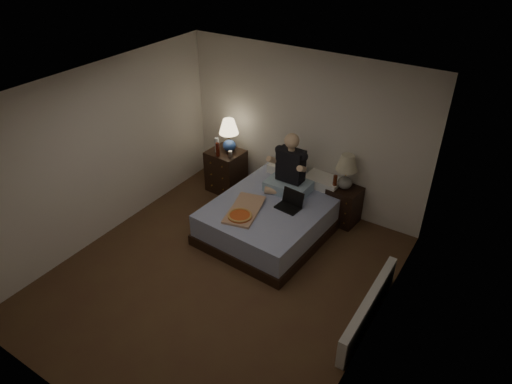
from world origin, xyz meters
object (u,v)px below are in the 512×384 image
Objects in this scene: water_bottle at (217,145)px; person at (289,164)px; lamp_left at (229,135)px; lamp_right at (346,172)px; nightstand_left at (226,171)px; nightstand_right at (344,205)px; bed at (274,215)px; soda_can at (230,154)px; beer_bottle_right at (335,182)px; radiator at (369,308)px; beer_bottle_left at (218,149)px; laptop at (288,201)px; pizza_box at (240,216)px.

water_bottle is 0.27× the size of person.
lamp_left reaches higher than lamp_right.
nightstand_left is 1.23× the size of nightstand_right.
bed is 1.09m from nightstand_right.
soda_can is 0.43× the size of beer_bottle_right.
person is (0.02, 0.36, 0.72)m from bed.
beer_bottle_left is at bearing 157.35° from radiator.
person reaches higher than beer_bottle_left.
beer_bottle_left is at bearing -155.35° from soda_can.
lamp_left is at bearing 153.20° from radiator.
radiator is (1.85, -0.95, -0.05)m from bed.
water_bottle is 2.50× the size of soda_can.
nightstand_right is (2.07, 0.21, -0.07)m from nightstand_left.
laptop reaches higher than bed.
water_bottle is at bearing 156.37° from radiator.
bed is 1.40m from nightstand_left.
person is (-0.62, -0.30, 0.27)m from beer_bottle_right.
laptop is at bearing 39.45° from pizza_box.
nightstand_left reaches higher than pizza_box.
lamp_right is at bearing 4.17° from lamp_left.
bed is at bearing -92.20° from person.
person is 2.74× the size of laptop.
beer_bottle_left reaches higher than beer_bottle_right.
lamp_left is (0.04, 0.06, 0.64)m from nightstand_left.
lamp_right reaches higher than soda_can.
lamp_right is at bearing 122.61° from radiator.
radiator is at bearing -53.05° from beer_bottle_right.
lamp_right is at bearing 48.80° from bed.
lamp_right is at bearing -174.51° from nightstand_right.
water_bottle is (-2.15, -0.29, -0.02)m from lamp_right.
laptop is (0.23, -0.41, -0.34)m from person.
bed is 0.72m from pizza_box.
water_bottle is 3.61m from radiator.
nightstand_right is at bearing 10.76° from beer_bottle_left.
pizza_box is (1.10, -1.18, 0.18)m from nightstand_left.
lamp_right is 1.71m from pizza_box.
lamp_left reaches higher than beer_bottle_right.
nightstand_right is 0.58m from lamp_right.
radiator is at bearing -23.63° from water_bottle.
nightstand_left is at bearing 35.78° from water_bottle.
nightstand_left is at bearing -168.71° from nightstand_right.
soda_can is at bearing -26.35° from nightstand_left.
water_bottle is 0.74× the size of laptop.
bed is 20.32× the size of soda_can.
lamp_left is (-2.03, -0.15, 0.71)m from nightstand_right.
bed is at bearing -134.04° from beer_bottle_right.
beer_bottle_right is 0.68× the size of laptop.
person is at bearing 64.82° from pizza_box.
nightstand_left is 1.45m from person.
radiator is at bearing -25.30° from soda_can.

